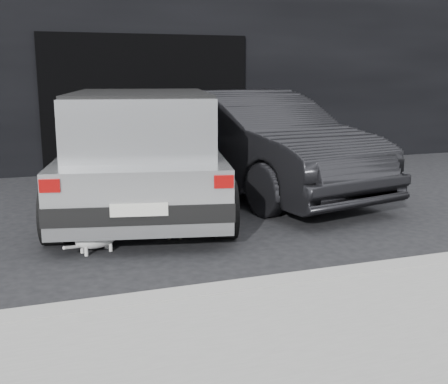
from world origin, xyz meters
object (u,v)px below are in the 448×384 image
object	(u,v)px
silver_hatchback	(142,146)
cat_siamese	(175,227)
second_car	(253,142)
cat_white	(99,238)

from	to	relation	value
silver_hatchback	cat_siamese	xyz separation A→B (m)	(0.08, -1.42, -0.78)
cat_siamese	second_car	bearing A→B (deg)	-114.67
second_car	silver_hatchback	bearing A→B (deg)	-174.34
second_car	cat_white	bearing A→B (deg)	-152.12
cat_siamese	cat_white	bearing A→B (deg)	33.16
silver_hatchback	cat_white	xyz separation A→B (m)	(-0.83, -1.69, -0.74)
silver_hatchback	cat_white	size ratio (longest dim) A/B	7.17
silver_hatchback	second_car	world-z (taller)	silver_hatchback
silver_hatchback	cat_white	bearing A→B (deg)	-103.71
silver_hatchback	cat_siamese	size ratio (longest dim) A/B	6.46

